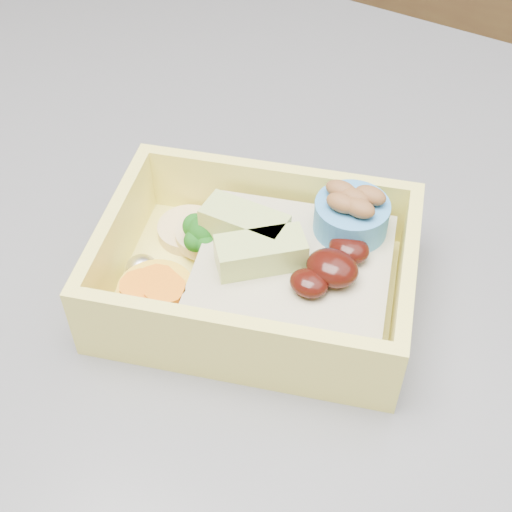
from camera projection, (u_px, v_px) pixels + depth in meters
The scene contains 2 objects.
island at pixel (176, 502), 0.87m from camera, with size 1.24×0.84×0.92m.
bento_box at pixel (266, 269), 0.48m from camera, with size 0.24×0.20×0.08m.
Camera 1 is at (0.27, -0.37, 1.30)m, focal length 50.00 mm.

